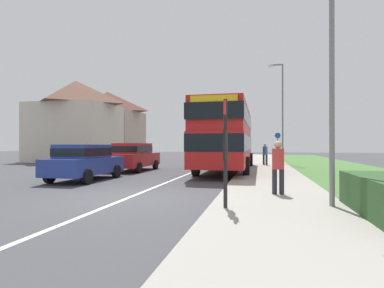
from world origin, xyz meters
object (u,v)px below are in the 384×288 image
object	(u,v)px
parked_car_blue	(85,161)
street_lamp_mid	(281,107)
pedestrian_at_stop	(278,165)
bus_stop_sign	(225,145)
double_decker_bus	(227,135)
pedestrian_walking_away	(265,153)
street_lamp_near	(327,35)
cycle_route_sign	(278,147)
parked_car_red	(134,156)

from	to	relation	value
parked_car_blue	street_lamp_mid	world-z (taller)	street_lamp_mid
pedestrian_at_stop	street_lamp_mid	xyz separation A→B (m)	(1.11, 15.30, 3.50)
bus_stop_sign	street_lamp_mid	size ratio (longest dim) A/B	0.33
double_decker_bus	pedestrian_at_stop	xyz separation A→B (m)	(2.40, -8.67, -1.17)
double_decker_bus	bus_stop_sign	world-z (taller)	double_decker_bus
pedestrian_walking_away	street_lamp_near	xyz separation A→B (m)	(1.18, -14.90, 3.17)
pedestrian_at_stop	pedestrian_walking_away	xyz separation A→B (m)	(-0.15, 13.43, 0.00)
street_lamp_mid	cycle_route_sign	bearing A→B (deg)	170.07
street_lamp_near	street_lamp_mid	bearing A→B (deg)	89.74
parked_car_red	pedestrian_walking_away	xyz separation A→B (m)	(7.77, 5.55, 0.06)
double_decker_bus	cycle_route_sign	distance (m)	7.45
parked_car_blue	parked_car_red	xyz separation A→B (m)	(0.08, 5.10, 0.04)
double_decker_bus	parked_car_red	xyz separation A→B (m)	(-5.51, -0.79, -1.23)
double_decker_bus	pedestrian_walking_away	xyz separation A→B (m)	(2.26, 4.76, -1.17)
parked_car_red	street_lamp_mid	world-z (taller)	street_lamp_mid
double_decker_bus	cycle_route_sign	world-z (taller)	double_decker_bus
parked_car_blue	pedestrian_walking_away	size ratio (longest dim) A/B	2.43
pedestrian_walking_away	bus_stop_sign	world-z (taller)	bus_stop_sign
parked_car_red	street_lamp_mid	xyz separation A→B (m)	(9.02, 7.42, 3.56)
parked_car_blue	bus_stop_sign	distance (m)	8.39
double_decker_bus	pedestrian_at_stop	distance (m)	9.07
double_decker_bus	street_lamp_mid	distance (m)	7.85
pedestrian_at_stop	street_lamp_near	size ratio (longest dim) A/B	0.23
street_lamp_mid	pedestrian_walking_away	bearing A→B (deg)	-123.89
parked_car_blue	cycle_route_sign	xyz separation A→B (m)	(8.84, 12.57, 0.56)
bus_stop_sign	parked_car_red	bearing A→B (deg)	123.32
pedestrian_walking_away	cycle_route_sign	size ratio (longest dim) A/B	0.66
bus_stop_sign	cycle_route_sign	xyz separation A→B (m)	(2.12, 17.56, -0.11)
bus_stop_sign	street_lamp_near	size ratio (longest dim) A/B	0.36
pedestrian_at_stop	cycle_route_sign	xyz separation A→B (m)	(0.84, 15.34, 0.45)
parked_car_red	bus_stop_sign	world-z (taller)	bus_stop_sign
double_decker_bus	street_lamp_near	size ratio (longest dim) A/B	1.48
parked_car_blue	street_lamp_mid	xyz separation A→B (m)	(9.11, 12.52, 3.61)
parked_car_blue	cycle_route_sign	world-z (taller)	cycle_route_sign
parked_car_red	pedestrian_walking_away	world-z (taller)	pedestrian_walking_away
cycle_route_sign	double_decker_bus	bearing A→B (deg)	-115.91
parked_car_blue	parked_car_red	bearing A→B (deg)	89.07
pedestrian_walking_away	cycle_route_sign	distance (m)	2.20
pedestrian_walking_away	cycle_route_sign	world-z (taller)	cycle_route_sign
street_lamp_near	bus_stop_sign	bearing A→B (deg)	-162.28
double_decker_bus	bus_stop_sign	xyz separation A→B (m)	(1.12, -10.88, -0.60)
pedestrian_walking_away	parked_car_blue	bearing A→B (deg)	-126.39
pedestrian_at_stop	cycle_route_sign	distance (m)	15.37
pedestrian_walking_away	street_lamp_near	size ratio (longest dim) A/B	0.23
parked_car_blue	cycle_route_sign	size ratio (longest dim) A/B	1.61
parked_car_blue	cycle_route_sign	distance (m)	15.37
parked_car_blue	street_lamp_near	distance (m)	10.50
pedestrian_at_stop	bus_stop_sign	size ratio (longest dim) A/B	0.64
pedestrian_at_stop	bus_stop_sign	distance (m)	2.62
bus_stop_sign	street_lamp_mid	distance (m)	17.91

